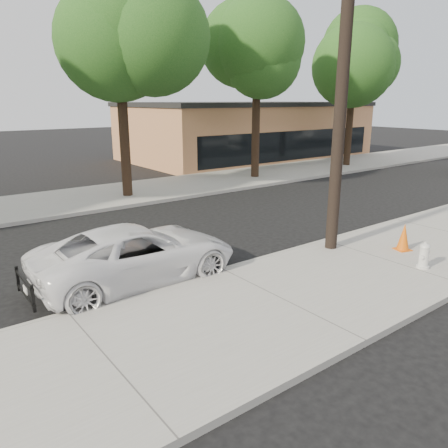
{
  "coord_description": "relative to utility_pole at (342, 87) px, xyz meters",
  "views": [
    {
      "loc": [
        -6.34,
        -10.58,
        4.38
      ],
      "look_at": [
        0.8,
        -1.14,
        1.0
      ],
      "focal_mm": 35.0,
      "sensor_mm": 36.0,
      "label": 1
    }
  ],
  "objects": [
    {
      "name": "fire_hydrant",
      "position": [
        0.62,
        -2.52,
        -4.23
      ],
      "size": [
        0.36,
        0.32,
        0.67
      ],
      "rotation": [
        0.0,
        0.0,
        0.16
      ],
      "color": "silver",
      "rests_on": "near_sidewalk"
    },
    {
      "name": "building_main",
      "position": [
        12.4,
        18.7,
        -2.7
      ],
      "size": [
        18.0,
        10.0,
        4.0
      ],
      "primitive_type": "cube",
      "color": "#BA714D",
      "rests_on": "ground"
    },
    {
      "name": "tree_c",
      "position": [
        -1.38,
        10.34,
        2.21
      ],
      "size": [
        4.96,
        4.8,
        9.55
      ],
      "color": "black",
      "rests_on": "far_sidewalk"
    },
    {
      "name": "far_sidewalk",
      "position": [
        -3.6,
        11.2,
        -4.62
      ],
      "size": [
        90.0,
        5.0,
        0.15
      ],
      "primitive_type": "cube",
      "color": "gray",
      "rests_on": "ground"
    },
    {
      "name": "police_cruiser",
      "position": [
        -5.51,
        1.55,
        -3.99
      ],
      "size": [
        5.1,
        2.35,
        1.42
      ],
      "primitive_type": "imported",
      "rotation": [
        0.0,
        0.0,
        1.57
      ],
      "color": "white",
      "rests_on": "ground"
    },
    {
      "name": "traffic_cone",
      "position": [
        1.5,
        -1.41,
        -4.17
      ],
      "size": [
        0.5,
        0.5,
        0.79
      ],
      "rotation": [
        0.0,
        0.0,
        -0.28
      ],
      "color": "#E45E0C",
      "rests_on": "near_sidewalk"
    },
    {
      "name": "ground",
      "position": [
        -3.6,
        2.7,
        -4.7
      ],
      "size": [
        120.0,
        120.0,
        0.0
      ],
      "primitive_type": "plane",
      "color": "black",
      "rests_on": "ground"
    },
    {
      "name": "curb_near",
      "position": [
        -3.6,
        0.6,
        -4.62
      ],
      "size": [
        90.0,
        0.12,
        0.16
      ],
      "primitive_type": "cube",
      "color": "#9E9B93",
      "rests_on": "ground"
    },
    {
      "name": "tree_e",
      "position": [
        14.61,
        10.44,
        2.0
      ],
      "size": [
        4.8,
        4.65,
        9.25
      ],
      "color": "black",
      "rests_on": "far_sidewalk"
    },
    {
      "name": "near_sidewalk",
      "position": [
        -3.6,
        -1.6,
        -4.62
      ],
      "size": [
        90.0,
        4.4,
        0.15
      ],
      "primitive_type": "cube",
      "color": "gray",
      "rests_on": "ground"
    },
    {
      "name": "utility_pole",
      "position": [
        0.0,
        0.0,
        0.0
      ],
      "size": [
        1.4,
        0.34,
        9.0
      ],
      "color": "black",
      "rests_on": "near_sidewalk"
    },
    {
      "name": "tree_d",
      "position": [
        6.6,
        10.65,
        1.67
      ],
      "size": [
        4.5,
        4.35,
        8.75
      ],
      "color": "black",
      "rests_on": "far_sidewalk"
    }
  ]
}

